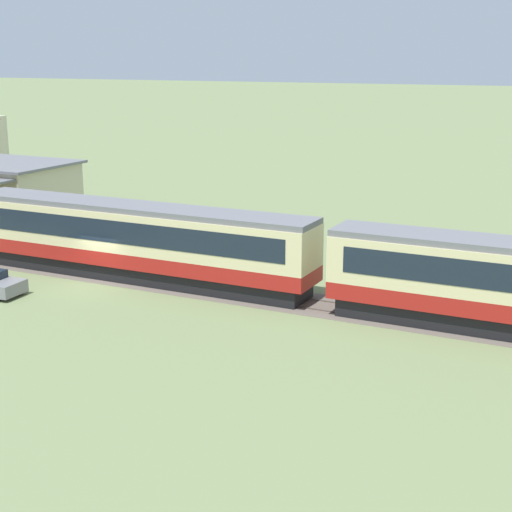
# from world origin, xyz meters

# --- Properties ---
(ground_plane) EXTENTS (600.00, 600.00, 0.00)m
(ground_plane) POSITION_xyz_m (0.00, 0.00, 0.00)
(ground_plane) COLOR #707F51
(passenger_train) EXTENTS (65.78, 2.87, 4.18)m
(passenger_train) POSITION_xyz_m (1.62, 1.83, 2.32)
(passenger_train) COLOR #AD1E19
(passenger_train) RESTS_ON ground_plane
(railway_track) EXTENTS (122.16, 3.60, 0.04)m
(railway_track) POSITION_xyz_m (12.90, 1.83, 0.01)
(railway_track) COLOR #665B51
(railway_track) RESTS_ON ground_plane
(station_building) EXTENTS (9.20, 9.04, 4.07)m
(station_building) POSITION_xyz_m (-17.68, 12.42, 2.06)
(station_building) COLOR beige
(station_building) RESTS_ON ground_plane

